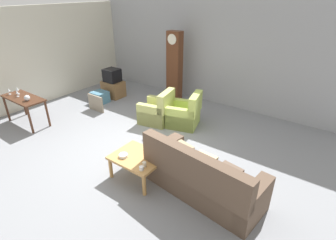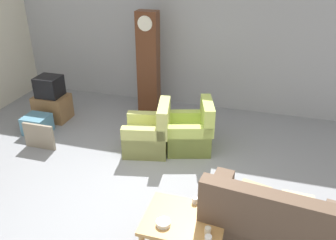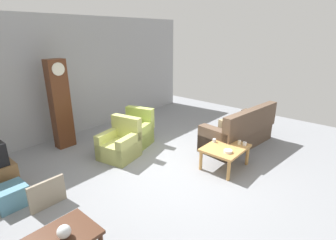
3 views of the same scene
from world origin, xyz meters
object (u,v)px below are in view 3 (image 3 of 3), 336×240
cup_cream_tall (239,142)px  grandfather_clock (60,104)px  cup_white_porcelain (245,144)px  bowl_white_stacked (228,151)px  armchair_olive_near (120,145)px  framed_picture_leaning (47,194)px  coffee_table_wood (225,150)px  cup_blue_rimmed (214,140)px  storage_box_blue (11,196)px  couch_floral (239,132)px  armchair_olive_far (135,133)px  glass_dome_cloche (64,232)px

cup_cream_tall → grandfather_clock: bearing=117.7°
cup_white_porcelain → bowl_white_stacked: bearing=169.1°
armchair_olive_near → framed_picture_leaning: 2.00m
framed_picture_leaning → cup_white_porcelain: size_ratio=7.39×
coffee_table_wood → framed_picture_leaning: (-3.09, 1.57, -0.16)m
cup_blue_rimmed → armchair_olive_near: bearing=124.7°
coffee_table_wood → cup_blue_rimmed: size_ratio=12.84×
storage_box_blue → cup_white_porcelain: 4.49m
couch_floral → armchair_olive_far: size_ratio=2.25×
framed_picture_leaning → couch_floral: bearing=-16.6°
framed_picture_leaning → cup_blue_rimmed: 3.41m
coffee_table_wood → cup_cream_tall: 0.37m
cup_cream_tall → cup_white_porcelain: bearing=-77.1°
armchair_olive_far → bowl_white_stacked: 2.53m
couch_floral → framed_picture_leaning: bearing=163.4°
cup_white_porcelain → bowl_white_stacked: size_ratio=0.48×
framed_picture_leaning → cup_white_porcelain: (3.43, -1.84, 0.27)m
couch_floral → coffee_table_wood: couch_floral is taller
armchair_olive_near → cup_white_porcelain: armchair_olive_near is taller
cup_white_porcelain → bowl_white_stacked: (-0.54, 0.10, -0.01)m
storage_box_blue → cup_cream_tall: size_ratio=5.26×
armchair_olive_near → storage_box_blue: (-2.33, -0.01, -0.13)m
armchair_olive_near → glass_dome_cloche: bearing=-138.7°
coffee_table_wood → storage_box_blue: size_ratio=2.04×
armchair_olive_far → cup_cream_tall: armchair_olive_far is taller
armchair_olive_far → bowl_white_stacked: armchair_olive_far is taller
bowl_white_stacked → cup_white_porcelain: bearing=-10.9°
couch_floral → cup_blue_rimmed: 1.18m
framed_picture_leaning → coffee_table_wood: bearing=-26.9°
cup_white_porcelain → coffee_table_wood: bearing=140.8°
glass_dome_cloche → bowl_white_stacked: bearing=-1.1°
glass_dome_cloche → cup_cream_tall: (3.93, -0.06, -0.31)m
framed_picture_leaning → glass_dome_cloche: 1.85m
grandfather_clock → armchair_olive_near: bearing=-71.4°
armchair_olive_near → cup_cream_tall: size_ratio=10.38×
storage_box_blue → coffee_table_wood: bearing=-30.6°
armchair_olive_near → framed_picture_leaning: size_ratio=1.55×
cup_white_porcelain → bowl_white_stacked: cup_white_porcelain is taller
armchair_olive_near → cup_cream_tall: armchair_olive_near is taller
coffee_table_wood → glass_dome_cloche: (-3.62, -0.10, 0.42)m
framed_picture_leaning → cup_cream_tall: (3.40, -1.73, 0.28)m
armchair_olive_near → framed_picture_leaning: (-1.94, -0.50, -0.06)m
coffee_table_wood → storage_box_blue: (-3.48, 2.06, -0.23)m
armchair_olive_far → cup_cream_tall: 2.62m
couch_floral → armchair_olive_far: bearing=129.0°
cup_white_porcelain → bowl_white_stacked: 0.55m
coffee_table_wood → bowl_white_stacked: size_ratio=5.66×
storage_box_blue → bowl_white_stacked: bowl_white_stacked is taller
storage_box_blue → cup_blue_rimmed: bearing=-26.3°
storage_box_blue → cup_cream_tall: bearing=-30.4°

